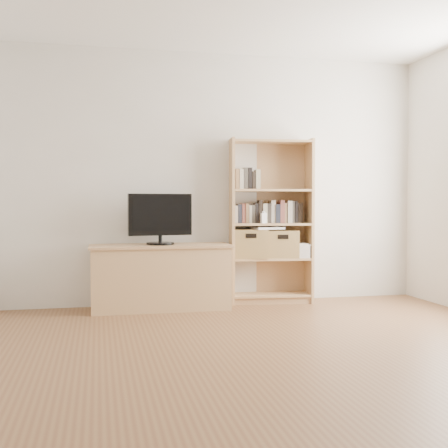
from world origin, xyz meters
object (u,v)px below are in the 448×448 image
object	(u,v)px
tv_stand	(160,278)
basket_left	(249,243)
laptop	(267,228)
basket_right	(281,244)
bookshelf	(271,221)
television	(160,219)
baby_monitor	(264,218)

from	to	relation	value
tv_stand	basket_left	bearing A→B (deg)	7.31
basket_left	laptop	size ratio (longest dim) A/B	1.17
basket_right	laptop	size ratio (longest dim) A/B	1.12
basket_right	bookshelf	bearing A→B (deg)	179.89
bookshelf	laptop	size ratio (longest dim) A/B	5.56
television	basket_left	distance (m)	0.98
basket_left	television	bearing A→B (deg)	-164.61
baby_monitor	bookshelf	bearing A→B (deg)	27.69
bookshelf	basket_left	distance (m)	0.33
baby_monitor	laptop	bearing A→B (deg)	36.72
television	laptop	xyz separation A→B (m)	(1.12, 0.08, -0.10)
basket_right	laptop	xyz separation A→B (m)	(-0.15, -0.00, 0.17)
bookshelf	baby_monitor	size ratio (longest dim) A/B	16.45
television	baby_monitor	distance (m)	1.06
laptop	bookshelf	bearing A→B (deg)	12.47
baby_monitor	basket_left	world-z (taller)	baby_monitor
television	basket_right	distance (m)	1.30
tv_stand	baby_monitor	bearing A→B (deg)	0.96
tv_stand	baby_monitor	size ratio (longest dim) A/B	12.80
television	laptop	world-z (taller)	television
basket_left	laptop	bearing A→B (deg)	-3.27
basket_left	baby_monitor	bearing A→B (deg)	-31.57
tv_stand	television	bearing A→B (deg)	-179.71
television	laptop	bearing A→B (deg)	-4.12
tv_stand	basket_right	world-z (taller)	basket_right
bookshelf	basket_right	distance (m)	0.26
baby_monitor	basket_left	bearing A→B (deg)	128.53
tv_stand	basket_left	distance (m)	1.00
basket_right	tv_stand	bearing A→B (deg)	-168.03
baby_monitor	tv_stand	bearing A→B (deg)	169.14
baby_monitor	laptop	distance (m)	0.14
laptop	tv_stand	bearing A→B (deg)	173.51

